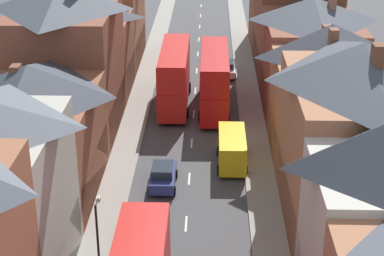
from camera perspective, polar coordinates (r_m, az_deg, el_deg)
name	(u,v)px	position (r m, az deg, el deg)	size (l,w,h in m)	color
pavement_left	(139,105)	(59.14, -4.75, 2.09)	(2.20, 104.00, 0.14)	gray
pavement_right	(250,106)	(58.90, 5.17, 1.98)	(2.20, 104.00, 0.14)	gray
centre_line_dashes	(194,114)	(56.98, 0.15, 1.23)	(0.14, 97.80, 0.01)	silver
terrace_row_left	(34,117)	(43.47, -13.90, 0.94)	(8.00, 68.57, 13.37)	#935138
terrace_row_right	(333,95)	(46.85, 12.41, 2.90)	(8.00, 75.28, 14.31)	#ADB2B7
double_decker_bus_lead	(214,79)	(57.26, 1.99, 4.35)	(2.74, 10.80, 5.30)	red
double_decker_bus_far_approaching	(174,76)	(58.19, -1.57, 4.68)	(2.74, 10.80, 5.30)	red
car_near_blue	(163,175)	(44.83, -2.60, -4.23)	(1.90, 3.96, 1.67)	navy
car_near_silver	(131,240)	(38.08, -5.45, -9.89)	(1.90, 4.45, 1.68)	gray
car_parked_left_a	(226,68)	(66.59, 3.07, 5.33)	(1.90, 4.05, 1.59)	silver
delivery_van	(232,149)	(47.58, 3.57, -1.83)	(2.20, 5.20, 2.41)	yellow
street_lamp	(98,242)	(33.84, -8.32, -9.96)	(0.20, 1.12, 5.50)	black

